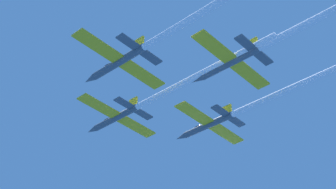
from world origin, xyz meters
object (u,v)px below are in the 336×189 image
jet_left_wing (161,37)px  jet_slot (281,37)px  jet_right_wing (256,104)px  jet_lead (155,98)px

jet_left_wing → jet_slot: bearing=-45.3°
jet_right_wing → jet_left_wing: bearing=179.4°
jet_left_wing → jet_right_wing: (20.92, -0.21, 0.28)m
jet_lead → jet_slot: bearing=-89.1°
jet_lead → jet_left_wing: 15.01m
jet_slot → jet_lead: bearing=90.9°
jet_lead → jet_left_wing: size_ratio=1.05×
jet_left_wing → jet_slot: 15.33m
jet_left_wing → jet_lead: bearing=45.9°
jet_right_wing → jet_slot: 14.74m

